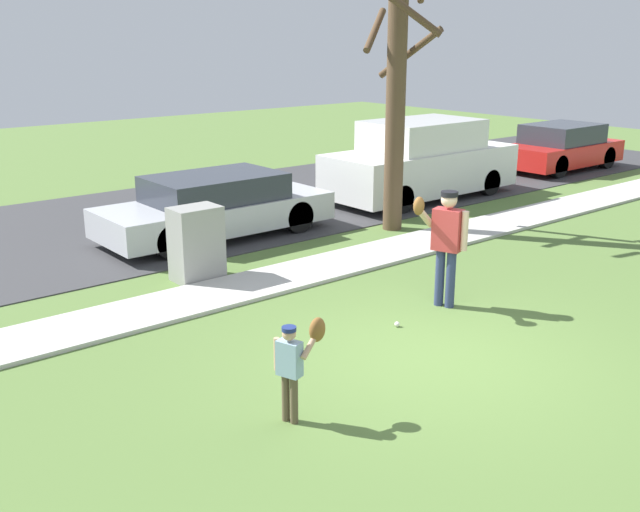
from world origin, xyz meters
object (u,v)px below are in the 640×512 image
(utility_cabinet, at_px, (196,244))
(parked_hatchback_red, at_px, (561,148))
(street_tree_near, at_px, (396,87))
(person_child, at_px, (296,357))
(parked_sedan_silver, at_px, (215,206))
(parked_van_white, at_px, (421,162))
(baseball, at_px, (397,324))
(person_adult, at_px, (445,236))

(utility_cabinet, relative_size, parked_hatchback_red, 0.30)
(street_tree_near, bearing_deg, person_child, -141.79)
(parked_sedan_silver, height_order, parked_hatchback_red, parked_hatchback_red)
(utility_cabinet, xyz_separation_m, parked_van_white, (7.39, 2.01, 0.30))
(baseball, bearing_deg, person_child, -156.46)
(person_child, distance_m, utility_cabinet, 4.92)
(utility_cabinet, distance_m, parked_sedan_silver, 2.64)
(parked_sedan_silver, bearing_deg, utility_cabinet, -128.25)
(utility_cabinet, bearing_deg, street_tree_near, 3.74)
(baseball, xyz_separation_m, parked_van_white, (6.33, 5.53, 0.87))
(street_tree_near, distance_m, parked_van_white, 3.68)
(street_tree_near, relative_size, parked_van_white, 1.08)
(person_adult, xyz_separation_m, parked_hatchback_red, (11.38, 5.50, -0.42))
(person_adult, bearing_deg, baseball, -10.82)
(person_adult, xyz_separation_m, parked_van_white, (5.26, 5.39, -0.17))
(street_tree_near, height_order, parked_hatchback_red, street_tree_near)
(person_child, distance_m, parked_sedan_silver, 7.45)
(utility_cabinet, distance_m, parked_hatchback_red, 13.67)
(person_adult, relative_size, parked_sedan_silver, 0.37)
(baseball, distance_m, street_tree_near, 6.04)
(utility_cabinet, height_order, parked_hatchback_red, parked_hatchback_red)
(parked_sedan_silver, distance_m, parked_van_white, 5.77)
(person_child, xyz_separation_m, parked_sedan_silver, (3.18, 6.74, -0.09))
(utility_cabinet, xyz_separation_m, parked_sedan_silver, (1.63, 2.07, 0.02))
(utility_cabinet, relative_size, parked_van_white, 0.24)
(person_child, distance_m, baseball, 2.93)
(person_child, bearing_deg, utility_cabinet, 53.23)
(parked_sedan_silver, bearing_deg, parked_hatchback_red, 0.23)
(person_adult, bearing_deg, person_child, 0.77)
(person_adult, relative_size, street_tree_near, 0.32)
(baseball, relative_size, parked_hatchback_red, 0.02)
(street_tree_near, distance_m, parked_hatchback_red, 9.18)
(utility_cabinet, relative_size, street_tree_near, 0.23)
(baseball, relative_size, parked_van_white, 0.01)
(street_tree_near, bearing_deg, parked_hatchback_red, 11.68)
(baseball, distance_m, parked_sedan_silver, 5.66)
(baseball, distance_m, parked_van_white, 8.45)
(utility_cabinet, distance_m, street_tree_near, 5.29)
(street_tree_near, bearing_deg, parked_sedan_silver, 150.76)
(baseball, distance_m, parked_hatchback_red, 13.68)
(person_adult, relative_size, parked_hatchback_red, 0.43)
(parked_van_white, bearing_deg, utility_cabinet, -164.82)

